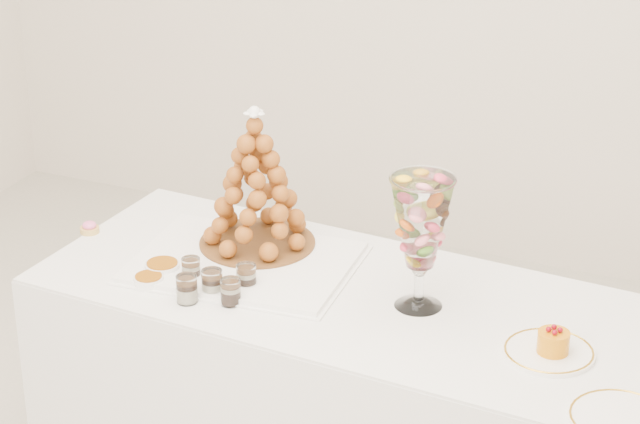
% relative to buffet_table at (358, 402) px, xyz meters
% --- Properties ---
extents(buffet_table, '(1.83, 0.83, 0.68)m').
position_rel_buffet_table_xyz_m(buffet_table, '(0.00, 0.00, 0.00)').
color(buffet_table, white).
rests_on(buffet_table, ground).
extents(lace_tray, '(0.62, 0.49, 0.02)m').
position_rel_buffet_table_xyz_m(lace_tray, '(-0.36, 0.03, 0.35)').
color(lace_tray, white).
rests_on(lace_tray, buffet_table).
extents(macaron_vase, '(0.17, 0.17, 0.36)m').
position_rel_buffet_table_xyz_m(macaron_vase, '(0.16, 0.01, 0.57)').
color(macaron_vase, white).
rests_on(macaron_vase, buffet_table).
extents(cake_plate, '(0.23, 0.23, 0.01)m').
position_rel_buffet_table_xyz_m(cake_plate, '(0.54, -0.10, 0.34)').
color(cake_plate, white).
rests_on(cake_plate, buffet_table).
extents(spare_plate, '(0.24, 0.24, 0.01)m').
position_rel_buffet_table_xyz_m(spare_plate, '(0.76, -0.32, 0.34)').
color(spare_plate, white).
rests_on(spare_plate, buffet_table).
extents(pink_tart, '(0.06, 0.06, 0.04)m').
position_rel_buffet_table_xyz_m(pink_tart, '(-0.88, 0.04, 0.35)').
color(pink_tart, tan).
rests_on(pink_tart, buffet_table).
extents(verrine_a, '(0.06, 0.06, 0.07)m').
position_rel_buffet_table_xyz_m(verrine_a, '(-0.45, -0.11, 0.37)').
color(verrine_a, white).
rests_on(verrine_a, buffet_table).
extents(verrine_b, '(0.07, 0.07, 0.08)m').
position_rel_buffet_table_xyz_m(verrine_b, '(-0.36, -0.16, 0.38)').
color(verrine_b, white).
rests_on(verrine_b, buffet_table).
extents(verrine_c, '(0.06, 0.06, 0.07)m').
position_rel_buffet_table_xyz_m(verrine_c, '(-0.29, -0.09, 0.38)').
color(verrine_c, white).
rests_on(verrine_c, buffet_table).
extents(verrine_d, '(0.06, 0.06, 0.08)m').
position_rel_buffet_table_xyz_m(verrine_d, '(-0.40, -0.22, 0.38)').
color(verrine_d, white).
rests_on(verrine_d, buffet_table).
extents(verrine_e, '(0.06, 0.06, 0.07)m').
position_rel_buffet_table_xyz_m(verrine_e, '(-0.29, -0.18, 0.37)').
color(verrine_e, white).
rests_on(verrine_e, buffet_table).
extents(ramekin_back, '(0.10, 0.10, 0.03)m').
position_rel_buffet_table_xyz_m(ramekin_back, '(-0.55, -0.10, 0.35)').
color(ramekin_back, white).
rests_on(ramekin_back, buffet_table).
extents(ramekin_front, '(0.08, 0.08, 0.03)m').
position_rel_buffet_table_xyz_m(ramekin_front, '(-0.55, -0.18, 0.35)').
color(ramekin_front, white).
rests_on(ramekin_front, buffet_table).
extents(croquembouche, '(0.33, 0.33, 0.42)m').
position_rel_buffet_table_xyz_m(croquembouche, '(-0.37, 0.14, 0.56)').
color(croquembouche, brown).
rests_on(croquembouche, lace_tray).
extents(mousse_cake, '(0.08, 0.08, 0.07)m').
position_rel_buffet_table_xyz_m(mousse_cake, '(0.55, -0.10, 0.38)').
color(mousse_cake, orange).
rests_on(mousse_cake, cake_plate).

